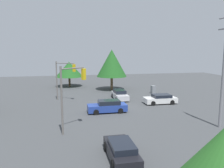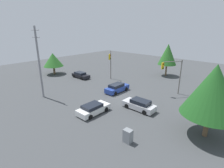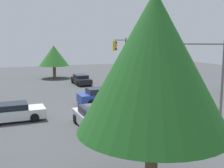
# 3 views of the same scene
# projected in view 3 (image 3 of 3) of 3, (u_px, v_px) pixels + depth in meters

# --- Properties ---
(ground_plane) EXTENTS (80.00, 80.00, 0.00)m
(ground_plane) POSITION_uv_depth(u_px,v_px,m) (97.00, 107.00, 24.52)
(ground_plane) COLOR #424447
(sedan_blue) EXTENTS (1.88, 4.65, 1.46)m
(sedan_blue) POSITION_uv_depth(u_px,v_px,m) (103.00, 96.00, 25.81)
(sedan_blue) COLOR #233D93
(sedan_blue) RESTS_ON ground_plane
(sedan_silver) EXTENTS (4.57, 1.90, 1.45)m
(sedan_silver) POSITION_uv_depth(u_px,v_px,m) (94.00, 118.00, 18.59)
(sedan_silver) COLOR silver
(sedan_silver) RESTS_ON ground_plane
(sedan_white) EXTENTS (2.04, 4.47, 1.29)m
(sedan_white) POSITION_uv_depth(u_px,v_px,m) (12.00, 112.00, 20.28)
(sedan_white) COLOR silver
(sedan_white) RESTS_ON ground_plane
(sedan_dark) EXTENTS (4.33, 1.86, 1.27)m
(sedan_dark) POSITION_uv_depth(u_px,v_px,m) (81.00, 80.00, 36.74)
(sedan_dark) COLOR black
(sedan_dark) RESTS_ON ground_plane
(traffic_signal_main) EXTENTS (2.28, 2.84, 5.77)m
(traffic_signal_main) POSITION_uv_depth(u_px,v_px,m) (203.00, 66.00, 20.40)
(traffic_signal_main) COLOR slate
(traffic_signal_main) RESTS_ON ground_plane
(traffic_signal_cross) EXTENTS (1.87, 2.34, 6.02)m
(traffic_signal_cross) POSITION_uv_depth(u_px,v_px,m) (121.00, 55.00, 31.93)
(traffic_signal_cross) COLOR slate
(traffic_signal_cross) RESTS_ON ground_plane
(tree_behind) EXTENTS (5.60, 5.60, 7.56)m
(tree_behind) POSITION_uv_depth(u_px,v_px,m) (154.00, 63.00, 10.03)
(tree_behind) COLOR brown
(tree_behind) RESTS_ON ground_plane
(tree_right) EXTENTS (4.48, 4.48, 4.94)m
(tree_right) POSITION_uv_depth(u_px,v_px,m) (54.00, 56.00, 42.16)
(tree_right) COLOR brown
(tree_right) RESTS_ON ground_plane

